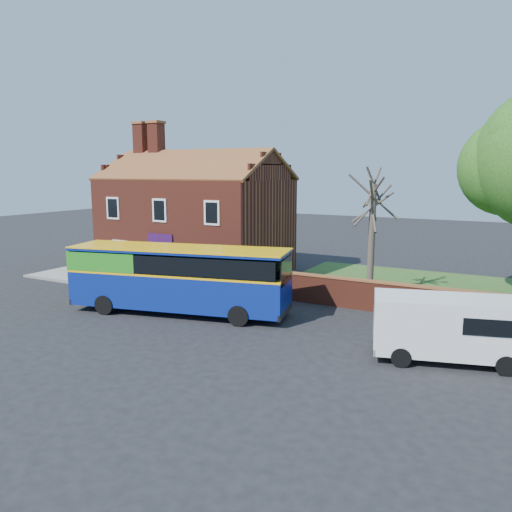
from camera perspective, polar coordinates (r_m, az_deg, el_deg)
The scene contains 9 objects.
ground at distance 23.31m, azimuth -8.98°, elevation -8.10°, with size 120.00×120.00×0.00m, color black.
pavement at distance 31.89m, azimuth -12.69°, elevation -3.26°, with size 18.00×3.50×0.12m, color gray.
kerb at distance 30.63m, azimuth -14.85°, elevation -3.86°, with size 18.00×0.15×0.14m, color slate.
grass_strip at distance 31.33m, azimuth 26.70°, elevation -4.38°, with size 26.00×12.00×0.04m, color #426B28.
shop_building at distance 35.81m, azimuth -6.85°, elevation 3.75°, with size 12.30×8.13×10.50m.
boundary_wall at distance 25.31m, azimuth 26.31°, elevation -5.66°, with size 22.00×0.38×1.60m.
bus at distance 25.35m, azimuth -9.49°, elevation -2.23°, with size 11.34×5.17×3.35m.
van_near at distance 20.15m, azimuth 21.32°, elevation -7.45°, with size 5.93×3.63×2.43m.
bare_tree at distance 28.41m, azimuth 13.08°, elevation 2.34°, with size 2.60×3.10×6.95m.
Camera 1 is at (13.65, -17.52, 7.07)m, focal length 35.00 mm.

